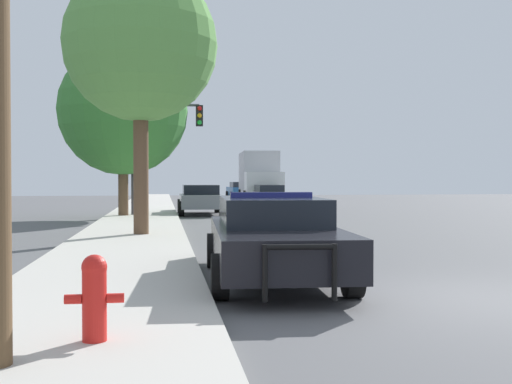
% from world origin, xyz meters
% --- Properties ---
extents(ground_plane, '(110.00, 110.00, 0.00)m').
position_xyz_m(ground_plane, '(0.00, 0.00, 0.00)').
color(ground_plane, '#565659').
extents(sidewalk_left, '(3.00, 110.00, 0.13)m').
position_xyz_m(sidewalk_left, '(-5.10, 0.00, 0.07)').
color(sidewalk_left, '#BCB7AD').
rests_on(sidewalk_left, ground_plane).
extents(police_car, '(2.29, 5.41, 1.44)m').
position_xyz_m(police_car, '(-2.45, 2.04, 0.72)').
color(police_car, black).
rests_on(police_car, ground_plane).
extents(fire_hydrant, '(0.55, 0.24, 0.82)m').
position_xyz_m(fire_hydrant, '(-4.88, -2.11, 0.57)').
color(fire_hydrant, red).
rests_on(fire_hydrant, sidewalk_left).
extents(traffic_light, '(3.05, 0.35, 4.83)m').
position_xyz_m(traffic_light, '(-4.26, 19.38, 3.52)').
color(traffic_light, '#424247').
rests_on(traffic_light, sidewalk_left).
extents(car_background_midblock, '(2.06, 4.67, 1.37)m').
position_xyz_m(car_background_midblock, '(-2.51, 21.32, 0.74)').
color(car_background_midblock, slate).
rests_on(car_background_midblock, ground_plane).
extents(car_background_oncoming, '(1.87, 4.27, 1.29)m').
position_xyz_m(car_background_oncoming, '(1.93, 28.46, 0.70)').
color(car_background_oncoming, '#B7B7BC').
rests_on(car_background_oncoming, ground_plane).
extents(car_background_distant, '(2.12, 3.98, 1.39)m').
position_xyz_m(car_background_distant, '(1.88, 41.88, 0.74)').
color(car_background_distant, navy).
rests_on(car_background_distant, ground_plane).
extents(box_truck, '(2.85, 7.88, 3.43)m').
position_xyz_m(box_truck, '(2.16, 34.00, 1.80)').
color(box_truck, silver).
rests_on(box_truck, ground_plane).
extents(tree_sidewalk_mid, '(5.37, 5.37, 7.04)m').
position_xyz_m(tree_sidewalk_mid, '(-5.85, 18.93, 4.48)').
color(tree_sidewalk_mid, brown).
rests_on(tree_sidewalk_mid, sidewalk_left).
extents(tree_sidewalk_near, '(4.26, 4.26, 7.36)m').
position_xyz_m(tree_sidewalk_near, '(-4.83, 9.71, 5.33)').
color(tree_sidewalk_near, brown).
rests_on(tree_sidewalk_near, sidewalk_left).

